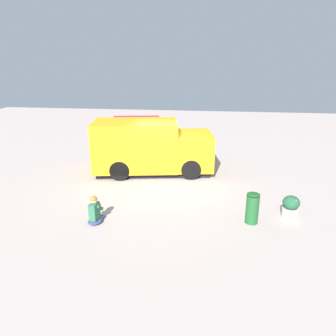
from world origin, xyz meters
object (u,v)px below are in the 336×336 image
Objects in this scene: food_truck at (150,149)px; trash_bin at (252,208)px; planter_flowering_far at (291,207)px; person_customer at (95,212)px; planter_flowering_near at (128,144)px.

food_truck is 5.48× the size of trash_bin.
food_truck is 5.98m from trash_bin.
food_truck reaches higher than planter_flowering_far.
trash_bin is at bearing -47.09° from food_truck.
food_truck is at bearing 80.75° from person_customer.
food_truck is at bearing -61.79° from planter_flowering_near.
planter_flowering_near is at bearing 134.11° from planter_flowering_far.
trash_bin reaches higher than person_customer.
planter_flowering_far is (5.31, -3.87, -0.72)m from food_truck.
person_customer is 8.67m from planter_flowering_near.
trash_bin is (-1.27, -0.48, 0.12)m from planter_flowering_far.
food_truck is 5.12m from person_customer.
planter_flowering_far is at bearing -36.09° from food_truck.
planter_flowering_near is 0.92× the size of planter_flowering_far.
person_customer is at bearing -99.25° from food_truck.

